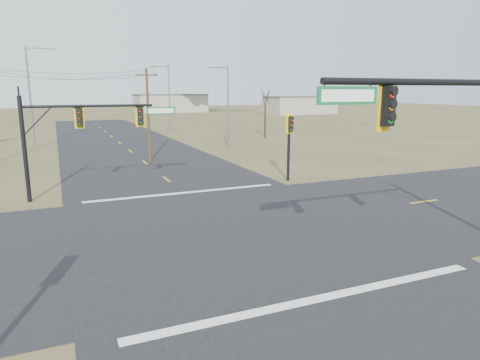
% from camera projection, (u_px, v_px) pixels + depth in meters
% --- Properties ---
extents(ground, '(320.00, 320.00, 0.00)m').
position_uv_depth(ground, '(229.00, 228.00, 19.78)').
color(ground, brown).
rests_on(ground, ground).
extents(road_ew, '(160.00, 14.00, 0.02)m').
position_uv_depth(road_ew, '(229.00, 228.00, 19.78)').
color(road_ew, black).
rests_on(road_ew, ground).
extents(road_ns, '(14.00, 160.00, 0.02)m').
position_uv_depth(road_ns, '(229.00, 228.00, 19.77)').
color(road_ns, black).
rests_on(road_ns, ground).
extents(stop_bar_near, '(12.00, 0.40, 0.01)m').
position_uv_depth(stop_bar_near, '(320.00, 298.00, 13.03)').
color(stop_bar_near, silver).
rests_on(stop_bar_near, road_ns).
extents(stop_bar_far, '(12.00, 0.40, 0.01)m').
position_uv_depth(stop_bar_far, '(184.00, 193.00, 26.52)').
color(stop_bar_far, silver).
rests_on(stop_bar_far, road_ns).
extents(mast_arm_far, '(8.82, 0.46, 5.97)m').
position_uv_depth(mast_arm_far, '(86.00, 124.00, 24.89)').
color(mast_arm_far, black).
rests_on(mast_arm_far, ground).
extents(pedestal_signal_ne, '(0.66, 0.58, 4.71)m').
position_uv_depth(pedestal_signal_ne, '(290.00, 133.00, 29.45)').
color(pedestal_signal_ne, black).
rests_on(pedestal_signal_ne, ground).
extents(utility_pole_near, '(2.00, 0.24, 8.17)m').
position_uv_depth(utility_pole_near, '(148.00, 113.00, 37.76)').
color(utility_pole_near, '#4A361F').
rests_on(utility_pole_near, ground).
extents(streetlight_a, '(2.48, 0.40, 8.85)m').
position_uv_depth(streetlight_a, '(226.00, 103.00, 46.27)').
color(streetlight_a, slate).
rests_on(streetlight_a, ground).
extents(streetlight_b, '(2.77, 0.36, 9.91)m').
position_uv_depth(streetlight_b, '(168.00, 95.00, 63.19)').
color(streetlight_b, slate).
rests_on(streetlight_b, ground).
extents(streetlight_c, '(3.08, 0.29, 11.08)m').
position_uv_depth(streetlight_c, '(32.00, 91.00, 47.98)').
color(streetlight_c, slate).
rests_on(streetlight_c, ground).
extents(bare_tree_c, '(3.49, 3.49, 7.03)m').
position_uv_depth(bare_tree_c, '(265.00, 96.00, 56.82)').
color(bare_tree_c, black).
rests_on(bare_tree_c, ground).
extents(warehouse_mid, '(20.00, 12.00, 5.00)m').
position_uv_depth(warehouse_mid, '(170.00, 104.00, 127.86)').
color(warehouse_mid, '#9E988C').
rests_on(warehouse_mid, ground).
extents(warehouse_right, '(18.00, 10.00, 4.50)m').
position_uv_depth(warehouse_right, '(300.00, 106.00, 117.02)').
color(warehouse_right, '#9E988C').
rests_on(warehouse_right, ground).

